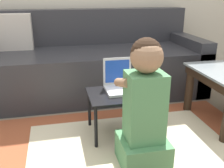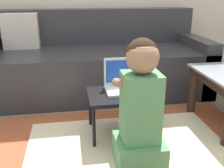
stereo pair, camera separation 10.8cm
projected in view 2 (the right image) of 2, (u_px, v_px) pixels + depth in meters
name	position (u px, v px, depth m)	size (l,w,h in m)	color
ground_plane	(107.00, 149.00, 1.85)	(16.00, 16.00, 0.00)	#7F705B
area_rug	(128.00, 147.00, 1.86)	(1.96, 1.24, 0.01)	#9E4C2D
couch	(95.00, 64.00, 2.82)	(2.29, 0.90, 0.86)	#2D2D33
laptop_desk	(123.00, 98.00, 1.95)	(0.52, 0.37, 0.33)	black
laptop	(120.00, 86.00, 1.98)	(0.22, 0.23, 0.24)	silver
computer_mouse	(145.00, 92.00, 1.91)	(0.06, 0.09, 0.04)	#234CB2
person_seated	(140.00, 111.00, 1.55)	(0.29, 0.39, 0.81)	#518E5B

